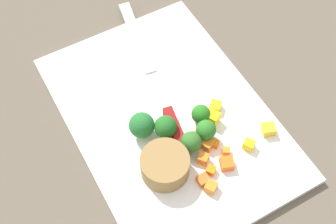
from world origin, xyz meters
name	(u,v)px	position (x,y,z in m)	size (l,w,h in m)	color
ground_plane	(168,119)	(0.00, 0.00, 0.00)	(4.00, 4.00, 0.00)	brown
cutting_board	(168,117)	(0.00, 0.00, 0.01)	(0.43, 0.30, 0.01)	white
prep_bowl	(165,165)	(-0.08, 0.05, 0.03)	(0.07, 0.07, 0.04)	olive
chef_knife	(161,95)	(0.04, -0.01, 0.02)	(0.33, 0.08, 0.02)	silver
carrot_dice_0	(211,170)	(-0.12, -0.01, 0.02)	(0.01, 0.01, 0.01)	orange
carrot_dice_1	(207,143)	(-0.08, -0.03, 0.02)	(0.02, 0.02, 0.01)	orange
carrot_dice_2	(226,151)	(-0.10, -0.04, 0.02)	(0.01, 0.01, 0.01)	orange
carrot_dice_3	(211,187)	(-0.14, 0.01, 0.02)	(0.02, 0.02, 0.01)	orange
carrot_dice_4	(227,163)	(-0.12, -0.03, 0.02)	(0.02, 0.02, 0.01)	orange
carrot_dice_5	(203,159)	(-0.10, -0.01, 0.02)	(0.02, 0.02, 0.02)	orange
carrot_dice_6	(195,135)	(-0.06, -0.02, 0.02)	(0.01, 0.01, 0.01)	orange
carrot_dice_7	(215,144)	(-0.08, -0.04, 0.02)	(0.01, 0.01, 0.01)	orange
carrot_dice_8	(203,180)	(-0.13, 0.01, 0.02)	(0.02, 0.02, 0.01)	orange
pepper_dice_0	(212,118)	(-0.04, -0.06, 0.02)	(0.02, 0.02, 0.02)	yellow
pepper_dice_1	(268,129)	(-0.11, -0.12, 0.02)	(0.02, 0.02, 0.02)	yellow
pepper_dice_2	(215,106)	(-0.03, -0.07, 0.02)	(0.02, 0.02, 0.01)	yellow
pepper_dice_3	(249,145)	(-0.11, -0.08, 0.02)	(0.02, 0.01, 0.02)	yellow
broccoli_floret_0	(201,114)	(-0.03, -0.04, 0.03)	(0.03, 0.03, 0.03)	#8AC161
broccoli_floret_1	(142,125)	(-0.01, 0.05, 0.04)	(0.04, 0.04, 0.05)	#93B45A
broccoli_floret_2	(190,143)	(-0.07, 0.00, 0.03)	(0.03, 0.03, 0.04)	#94C261
broccoli_floret_3	(166,127)	(-0.03, 0.02, 0.04)	(0.04, 0.04, 0.04)	#96AD6A
broccoli_floret_4	(206,130)	(-0.07, -0.03, 0.03)	(0.03, 0.03, 0.04)	#90BB5D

